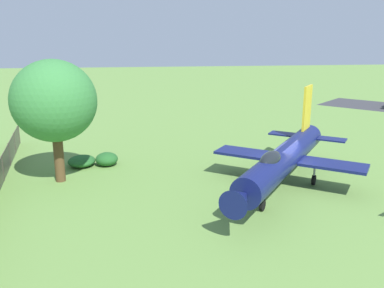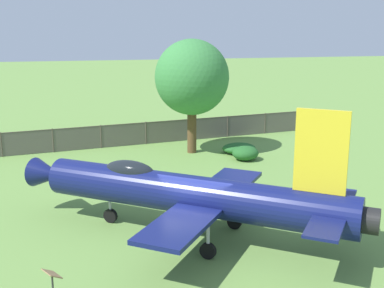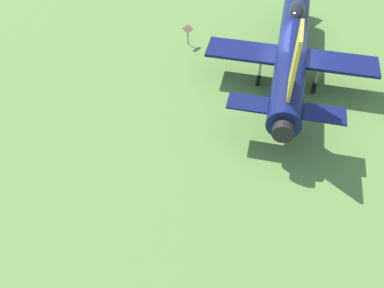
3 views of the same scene
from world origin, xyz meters
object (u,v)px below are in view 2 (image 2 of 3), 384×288
Objects in this scene: display_jet at (184,192)px; shrub_by_tree at (239,148)px; info_plaque at (52,279)px; shrub_near_fence at (245,153)px; shade_tree at (192,78)px.

display_jet reaches higher than shrub_by_tree.
shrub_near_fence is at bearing 142.66° from info_plaque.
shade_tree is 4.49× the size of shrub_near_fence.
display_jet is at bearing -30.51° from shrub_near_fence.
info_plaque is (4.03, -4.86, -0.97)m from display_jet.
info_plaque is (15.97, -11.04, 0.52)m from shrub_by_tree.
shrub_by_tree is (0.92, 2.94, -4.55)m from shade_tree.
info_plaque is (14.28, -10.90, 0.41)m from shrub_near_fence.
info_plaque is at bearing -25.62° from shade_tree.
display_jet is 11.98m from shrub_near_fence.
display_jet is 13.53m from shrub_by_tree.
shrub_near_fence is 1.42× the size of info_plaque.
shade_tree reaches higher than shrub_by_tree.
shade_tree is at bearing -133.04° from shrub_near_fence.
shrub_by_tree is at bearing 175.25° from shrub_near_fence.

